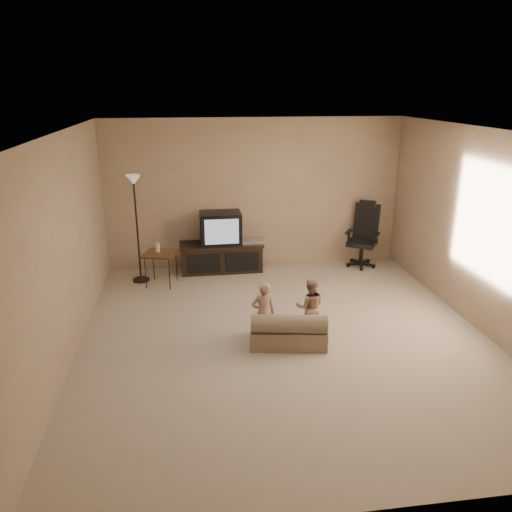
{
  "coord_description": "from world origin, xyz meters",
  "views": [
    {
      "loc": [
        -1.13,
        -5.47,
        2.96
      ],
      "look_at": [
        -0.28,
        0.6,
        0.88
      ],
      "focal_mm": 35.0,
      "sensor_mm": 36.0,
      "label": 1
    }
  ],
  "objects_px": {
    "office_chair": "(363,243)",
    "toddler_right": "(310,307)",
    "floor_lamp": "(135,205)",
    "toddler_left": "(263,313)",
    "tv_stand": "(222,247)",
    "side_table": "(160,254)",
    "child_sofa": "(288,331)"
  },
  "relations": [
    {
      "from": "floor_lamp",
      "to": "toddler_right",
      "type": "height_order",
      "value": "floor_lamp"
    },
    {
      "from": "office_chair",
      "to": "toddler_left",
      "type": "relative_size",
      "value": 1.39
    },
    {
      "from": "tv_stand",
      "to": "toddler_right",
      "type": "relative_size",
      "value": 1.88
    },
    {
      "from": "office_chair",
      "to": "toddler_right",
      "type": "relative_size",
      "value": 1.49
    },
    {
      "from": "floor_lamp",
      "to": "child_sofa",
      "type": "height_order",
      "value": "floor_lamp"
    },
    {
      "from": "office_chair",
      "to": "side_table",
      "type": "relative_size",
      "value": 1.57
    },
    {
      "from": "toddler_left",
      "to": "toddler_right",
      "type": "height_order",
      "value": "toddler_left"
    },
    {
      "from": "office_chair",
      "to": "side_table",
      "type": "bearing_deg",
      "value": -138.93
    },
    {
      "from": "office_chair",
      "to": "side_table",
      "type": "height_order",
      "value": "office_chair"
    },
    {
      "from": "toddler_left",
      "to": "tv_stand",
      "type": "bearing_deg",
      "value": -89.18
    },
    {
      "from": "tv_stand",
      "to": "toddler_right",
      "type": "xyz_separation_m",
      "value": [
        0.91,
        -2.48,
        -0.04
      ]
    },
    {
      "from": "tv_stand",
      "to": "side_table",
      "type": "height_order",
      "value": "tv_stand"
    },
    {
      "from": "toddler_left",
      "to": "office_chair",
      "type": "bearing_deg",
      "value": -135.74
    },
    {
      "from": "office_chair",
      "to": "toddler_right",
      "type": "distance_m",
      "value": 2.84
    },
    {
      "from": "toddler_right",
      "to": "toddler_left",
      "type": "bearing_deg",
      "value": 23.37
    },
    {
      "from": "child_sofa",
      "to": "toddler_right",
      "type": "distance_m",
      "value": 0.44
    },
    {
      "from": "tv_stand",
      "to": "child_sofa",
      "type": "relative_size",
      "value": 1.44
    },
    {
      "from": "floor_lamp",
      "to": "toddler_left",
      "type": "height_order",
      "value": "floor_lamp"
    },
    {
      "from": "office_chair",
      "to": "toddler_left",
      "type": "bearing_deg",
      "value": -96.05
    },
    {
      "from": "tv_stand",
      "to": "toddler_left",
      "type": "relative_size",
      "value": 1.75
    },
    {
      "from": "tv_stand",
      "to": "floor_lamp",
      "type": "distance_m",
      "value": 1.59
    },
    {
      "from": "toddler_right",
      "to": "office_chair",
      "type": "bearing_deg",
      "value": -113.71
    },
    {
      "from": "floor_lamp",
      "to": "toddler_left",
      "type": "relative_size",
      "value": 2.12
    },
    {
      "from": "tv_stand",
      "to": "office_chair",
      "type": "relative_size",
      "value": 1.26
    },
    {
      "from": "tv_stand",
      "to": "floor_lamp",
      "type": "xyz_separation_m",
      "value": [
        -1.33,
        -0.3,
        0.83
      ]
    },
    {
      "from": "toddler_left",
      "to": "child_sofa",
      "type": "bearing_deg",
      "value": 160.57
    },
    {
      "from": "floor_lamp",
      "to": "tv_stand",
      "type": "bearing_deg",
      "value": 12.8
    },
    {
      "from": "side_table",
      "to": "toddler_left",
      "type": "distance_m",
      "value": 2.49
    },
    {
      "from": "toddler_left",
      "to": "toddler_right",
      "type": "relative_size",
      "value": 1.07
    },
    {
      "from": "floor_lamp",
      "to": "toddler_left",
      "type": "xyz_separation_m",
      "value": [
        1.63,
        -2.33,
        -0.84
      ]
    },
    {
      "from": "office_chair",
      "to": "toddler_right",
      "type": "xyz_separation_m",
      "value": [
        -1.53,
        -2.39,
        -0.03
      ]
    },
    {
      "from": "tv_stand",
      "to": "office_chair",
      "type": "distance_m",
      "value": 2.44
    }
  ]
}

